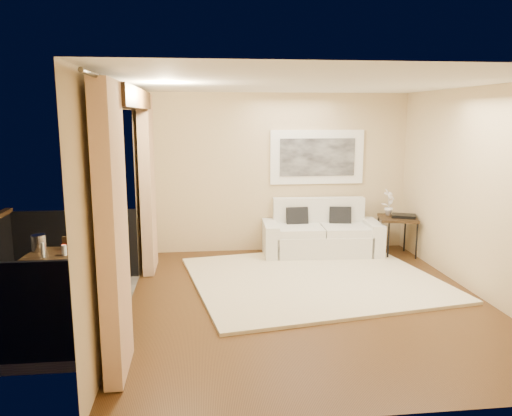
{
  "coord_description": "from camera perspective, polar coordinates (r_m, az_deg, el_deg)",
  "views": [
    {
      "loc": [
        -1.34,
        -5.92,
        2.34
      ],
      "look_at": [
        -0.56,
        0.89,
        1.05
      ],
      "focal_mm": 35.0,
      "sensor_mm": 36.0,
      "label": 1
    }
  ],
  "objects": [
    {
      "name": "floor",
      "position": [
        6.51,
        5.94,
        -10.48
      ],
      "size": [
        5.0,
        5.0,
        0.0
      ],
      "primitive_type": "plane",
      "color": "#4E3117",
      "rests_on": "ground"
    },
    {
      "name": "room_shell",
      "position": [
        5.98,
        -14.41,
        12.06
      ],
      "size": [
        5.0,
        6.4,
        5.0
      ],
      "color": "white",
      "rests_on": "ground"
    },
    {
      "name": "balcony",
      "position": [
        6.6,
        -23.74,
        -9.41
      ],
      "size": [
        1.81,
        2.6,
        1.17
      ],
      "color": "#605B56",
      "rests_on": "ground"
    },
    {
      "name": "curtains",
      "position": [
        6.05,
        -13.71,
        0.8
      ],
      "size": [
        0.16,
        4.8,
        2.64
      ],
      "color": "#DAAD86",
      "rests_on": "ground"
    },
    {
      "name": "artwork",
      "position": [
        8.65,
        7.0,
        5.79
      ],
      "size": [
        1.62,
        0.07,
        0.92
      ],
      "color": "white",
      "rests_on": "room_shell"
    },
    {
      "name": "rug",
      "position": [
        7.26,
        6.58,
        -8.04
      ],
      "size": [
        3.79,
        3.43,
        0.04
      ],
      "primitive_type": "cube",
      "rotation": [
        0.0,
        0.0,
        0.17
      ],
      "color": "beige",
      "rests_on": "floor"
    },
    {
      "name": "sofa",
      "position": [
        8.5,
        7.41,
        -3.12
      ],
      "size": [
        1.98,
        0.93,
        0.93
      ],
      "rotation": [
        0.0,
        0.0,
        -0.05
      ],
      "color": "silver",
      "rests_on": "floor"
    },
    {
      "name": "side_table",
      "position": [
        8.64,
        15.89,
        -1.38
      ],
      "size": [
        0.73,
        0.73,
        0.66
      ],
      "rotation": [
        0.0,
        0.0,
        -0.24
      ],
      "color": "black",
      "rests_on": "floor"
    },
    {
      "name": "tray",
      "position": [
        8.63,
        16.52,
        -0.87
      ],
      "size": [
        0.46,
        0.41,
        0.05
      ],
      "primitive_type": "cube",
      "rotation": [
        0.0,
        0.0,
        -0.4
      ],
      "color": "black",
      "rests_on": "side_table"
    },
    {
      "name": "orchid",
      "position": [
        8.7,
        14.93,
        0.64
      ],
      "size": [
        0.29,
        0.27,
        0.45
      ],
      "primitive_type": "imported",
      "rotation": [
        0.0,
        0.0,
        0.64
      ],
      "color": "white",
      "rests_on": "side_table"
    },
    {
      "name": "bistro_table",
      "position": [
        6.51,
        -22.15,
        -5.5
      ],
      "size": [
        0.63,
        0.63,
        0.7
      ],
      "rotation": [
        0.0,
        0.0,
        -0.07
      ],
      "color": "black",
      "rests_on": "balcony"
    },
    {
      "name": "balcony_chair_far",
      "position": [
        6.69,
        -19.33,
        -5.98
      ],
      "size": [
        0.4,
        0.4,
        0.86
      ],
      "rotation": [
        0.0,
        0.0,
        3.06
      ],
      "color": "black",
      "rests_on": "balcony"
    },
    {
      "name": "ice_bucket",
      "position": [
        6.64,
        -23.56,
        -3.67
      ],
      "size": [
        0.18,
        0.18,
        0.2
      ],
      "primitive_type": "cylinder",
      "color": "white",
      "rests_on": "bistro_table"
    },
    {
      "name": "candle",
      "position": [
        6.59,
        -21.06,
        -4.18
      ],
      "size": [
        0.06,
        0.06,
        0.07
      ],
      "primitive_type": "cylinder",
      "color": "red",
      "rests_on": "bistro_table"
    },
    {
      "name": "vase",
      "position": [
        6.31,
        -23.18,
        -4.44
      ],
      "size": [
        0.04,
        0.04,
        0.18
      ],
      "primitive_type": "cylinder",
      "color": "white",
      "rests_on": "bistro_table"
    },
    {
      "name": "glass_a",
      "position": [
        6.33,
        -21.08,
        -4.53
      ],
      "size": [
        0.06,
        0.06,
        0.12
      ],
      "primitive_type": "cylinder",
      "color": "silver",
      "rests_on": "bistro_table"
    },
    {
      "name": "glass_b",
      "position": [
        6.46,
        -20.38,
        -4.18
      ],
      "size": [
        0.06,
        0.06,
        0.12
      ],
      "primitive_type": "cylinder",
      "color": "white",
      "rests_on": "bistro_table"
    }
  ]
}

